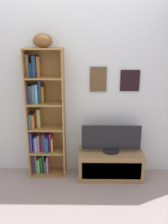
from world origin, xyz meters
The scene contains 6 objects.
ground centered at (0.00, 0.00, -0.02)m, with size 5.20×5.20×0.04m, color gray.
back_wall centered at (0.00, 1.13, 1.25)m, with size 4.80×0.08×2.49m.
bookshelf centered at (-0.43, 1.00, 0.85)m, with size 0.51×0.26×1.79m.
football centered at (-0.38, 0.97, 1.87)m, with size 0.25×0.18×0.18m, color brown.
tv_stand centered at (0.51, 0.90, 0.19)m, with size 0.89×0.39×0.39m.
television centered at (0.51, 0.90, 0.58)m, with size 0.81×0.22×0.38m.
Camera 1 is at (0.18, -2.29, 1.94)m, focal length 40.38 mm.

